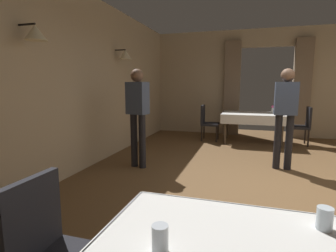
# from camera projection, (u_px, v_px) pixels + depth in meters

# --- Properties ---
(ground) EXTENTS (10.08, 10.08, 0.00)m
(ground) POSITION_uv_depth(u_px,v_px,m) (278.00, 188.00, 3.71)
(ground) COLOR brown
(wall_left) EXTENTS (0.49, 8.40, 3.00)m
(wall_left) POSITION_uv_depth(u_px,v_px,m) (79.00, 82.00, 4.40)
(wall_left) COLOR tan
(wall_left) RESTS_ON ground
(wall_back) EXTENTS (6.40, 0.27, 3.00)m
(wall_back) POSITION_uv_depth(u_px,v_px,m) (266.00, 82.00, 7.43)
(wall_back) COLOR tan
(wall_back) RESTS_ON ground
(dining_table_mid) EXTENTS (1.53, 1.06, 0.75)m
(dining_table_mid) POSITION_uv_depth(u_px,v_px,m) (253.00, 116.00, 6.60)
(dining_table_mid) COLOR #4C3D2D
(dining_table_mid) RESTS_ON ground
(chair_near_left) EXTENTS (0.44, 0.44, 0.93)m
(chair_near_left) POSITION_uv_depth(u_px,v_px,m) (51.00, 250.00, 1.50)
(chair_near_left) COLOR black
(chair_near_left) RESTS_ON ground
(chair_mid_left) EXTENTS (0.44, 0.44, 0.93)m
(chair_mid_left) POSITION_uv_depth(u_px,v_px,m) (207.00, 121.00, 6.91)
(chair_mid_left) COLOR black
(chair_mid_left) RESTS_ON ground
(chair_mid_right) EXTENTS (0.44, 0.44, 0.93)m
(chair_mid_right) POSITION_uv_depth(u_px,v_px,m) (303.00, 124.00, 6.34)
(chair_mid_right) COLOR black
(chair_mid_right) RESTS_ON ground
(glass_near_b) EXTENTS (0.07, 0.07, 0.12)m
(glass_near_b) POSITION_uv_depth(u_px,v_px,m) (160.00, 239.00, 1.10)
(glass_near_b) COLOR silver
(glass_near_b) RESTS_ON dining_table_near
(glass_near_d) EXTENTS (0.08, 0.08, 0.11)m
(glass_near_d) POSITION_uv_depth(u_px,v_px,m) (325.00, 218.00, 1.27)
(glass_near_d) COLOR silver
(glass_near_d) RESTS_ON dining_table_near
(flower_vase_mid) EXTENTS (0.07, 0.07, 0.20)m
(flower_vase_mid) POSITION_uv_depth(u_px,v_px,m) (273.00, 109.00, 6.56)
(flower_vase_mid) COLOR silver
(flower_vase_mid) RESTS_ON dining_table_mid
(glass_mid_b) EXTENTS (0.08, 0.08, 0.09)m
(glass_mid_b) POSITION_uv_depth(u_px,v_px,m) (281.00, 113.00, 6.13)
(glass_mid_b) COLOR silver
(glass_mid_b) RESTS_ON dining_table_mid
(person_waiter_by_doorway) EXTENTS (0.40, 0.30, 1.72)m
(person_waiter_by_doorway) POSITION_uv_depth(u_px,v_px,m) (138.00, 110.00, 4.55)
(person_waiter_by_doorway) COLOR black
(person_waiter_by_doorway) RESTS_ON ground
(person_diner_standing_aside) EXTENTS (0.37, 0.23, 1.72)m
(person_diner_standing_aside) POSITION_uv_depth(u_px,v_px,m) (285.00, 110.00, 4.43)
(person_diner_standing_aside) COLOR black
(person_diner_standing_aside) RESTS_ON ground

